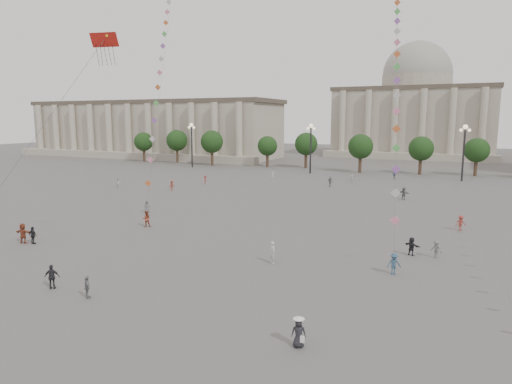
% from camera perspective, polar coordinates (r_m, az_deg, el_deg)
% --- Properties ---
extents(ground, '(360.00, 360.00, 0.00)m').
position_cam_1_polar(ground, '(30.80, -7.14, -13.37)').
color(ground, '#4F4D4A').
rests_on(ground, ground).
extents(hall_west, '(84.00, 26.22, 17.20)m').
position_cam_1_polar(hall_west, '(148.52, -12.91, 7.67)').
color(hall_west, '#A59D8A').
rests_on(hall_west, ground).
extents(hall_central, '(48.30, 34.30, 35.50)m').
position_cam_1_polar(hall_central, '(154.10, 19.21, 9.60)').
color(hall_central, '#A59D8A').
rests_on(hall_central, ground).
extents(tree_row, '(137.12, 5.12, 8.00)m').
position_cam_1_polar(tree_row, '(103.42, 16.19, 5.29)').
color(tree_row, '#3B2A1D').
rests_on(tree_row, ground).
extents(lamp_post_far_west, '(2.00, 0.90, 10.65)m').
position_cam_1_polar(lamp_post_far_west, '(111.76, -8.05, 6.83)').
color(lamp_post_far_west, '#262628').
rests_on(lamp_post_far_west, ground).
extents(lamp_post_mid_west, '(2.00, 0.90, 10.65)m').
position_cam_1_polar(lamp_post_mid_west, '(98.91, 6.86, 6.56)').
color(lamp_post_mid_west, '#262628').
rests_on(lamp_post_mid_west, ground).
extents(lamp_post_mid_east, '(2.00, 0.90, 10.65)m').
position_cam_1_polar(lamp_post_mid_east, '(94.22, 24.60, 5.67)').
color(lamp_post_mid_east, '#262628').
rests_on(lamp_post_mid_east, ground).
extents(person_crowd_0, '(1.00, 0.80, 1.59)m').
position_cam_1_polar(person_crowd_0, '(93.56, 16.91, 2.05)').
color(person_crowd_0, '#3A5A83').
rests_on(person_crowd_0, ground).
extents(person_crowd_1, '(0.99, 0.92, 1.62)m').
position_cam_1_polar(person_crowd_1, '(82.22, -16.85, 1.13)').
color(person_crowd_1, silver).
rests_on(person_crowd_1, ground).
extents(person_crowd_2, '(0.87, 1.20, 1.68)m').
position_cam_1_polar(person_crowd_2, '(76.22, -10.47, 0.78)').
color(person_crowd_2, brown).
rests_on(person_crowd_2, ground).
extents(person_crowd_3, '(1.55, 1.14, 1.62)m').
position_cam_1_polar(person_crowd_3, '(42.03, 18.86, -6.44)').
color(person_crowd_3, black).
rests_on(person_crowd_3, ground).
extents(person_crowd_4, '(1.27, 1.28, 1.47)m').
position_cam_1_polar(person_crowd_4, '(86.33, 11.90, 1.64)').
color(person_crowd_4, silver).
rests_on(person_crowd_4, ground).
extents(person_crowd_6, '(1.16, 0.92, 1.56)m').
position_cam_1_polar(person_crowd_6, '(42.01, 21.59, -6.65)').
color(person_crowd_6, slate).
rests_on(person_crowd_6, ground).
extents(person_crowd_8, '(1.22, 1.03, 1.64)m').
position_cam_1_polar(person_crowd_8, '(53.06, 24.21, -3.55)').
color(person_crowd_8, maroon).
rests_on(person_crowd_8, ground).
extents(person_crowd_10, '(0.72, 0.78, 1.79)m').
position_cam_1_polar(person_crowd_10, '(86.53, 2.13, 1.96)').
color(person_crowd_10, beige).
rests_on(person_crowd_10, ground).
extents(person_crowd_12, '(1.74, 1.36, 1.85)m').
position_cam_1_polar(person_crowd_12, '(70.19, 17.99, -0.16)').
color(person_crowd_12, slate).
rests_on(person_crowd_12, ground).
extents(person_crowd_13, '(0.74, 0.81, 1.86)m').
position_cam_1_polar(person_crowd_13, '(37.67, 2.14, -7.56)').
color(person_crowd_13, '#B7B6B2').
rests_on(person_crowd_13, ground).
extents(person_crowd_16, '(1.08, 0.60, 1.74)m').
position_cam_1_polar(person_crowd_16, '(80.58, 9.24, 1.29)').
color(person_crowd_16, slate).
rests_on(person_crowd_16, ground).
extents(person_crowd_17, '(0.88, 1.14, 1.55)m').
position_cam_1_polar(person_crowd_17, '(83.09, -6.35, 1.52)').
color(person_crowd_17, maroon).
rests_on(person_crowd_17, ground).
extents(person_crowd_21, '(0.88, 0.90, 1.56)m').
position_cam_1_polar(person_crowd_21, '(59.05, -13.48, -1.80)').
color(person_crowd_21, '#5D5D61').
rests_on(person_crowd_21, ground).
extents(tourist_1, '(1.00, 0.46, 1.67)m').
position_cam_1_polar(tourist_1, '(48.18, -26.11, -4.89)').
color(tourist_1, black).
rests_on(tourist_1, ground).
extents(tourist_2, '(1.87, 0.90, 1.93)m').
position_cam_1_polar(tourist_2, '(48.88, -27.11, -4.62)').
color(tourist_2, brown).
rests_on(tourist_2, ground).
extents(tourist_3, '(0.95, 0.79, 1.52)m').
position_cam_1_polar(tourist_3, '(32.66, -20.35, -11.12)').
color(tourist_3, slate).
rests_on(tourist_3, ground).
extents(tourist_4, '(1.09, 0.88, 1.74)m').
position_cam_1_polar(tourist_4, '(35.27, -24.14, -9.66)').
color(tourist_4, '#222328').
rests_on(tourist_4, ground).
extents(kite_flyer_0, '(1.11, 1.10, 1.81)m').
position_cam_1_polar(kite_flyer_0, '(51.51, -13.54, -3.26)').
color(kite_flyer_0, brown).
rests_on(kite_flyer_0, ground).
extents(kite_flyer_1, '(1.26, 1.09, 1.69)m').
position_cam_1_polar(kite_flyer_1, '(36.61, 16.87, -8.59)').
color(kite_flyer_1, '#2D4C67').
rests_on(kite_flyer_1, ground).
extents(hat_person, '(0.88, 0.70, 1.69)m').
position_cam_1_polar(hat_person, '(24.80, 5.36, -17.03)').
color(hat_person, black).
rests_on(hat_person, ground).
extents(dragon_kite, '(4.92, 4.90, 19.83)m').
position_cam_1_polar(dragon_kite, '(38.24, -18.57, 16.34)').
color(dragon_kite, '#AF1912').
rests_on(dragon_kite, ground).
extents(kite_train_west, '(17.22, 32.55, 57.22)m').
position_cam_1_polar(kite_train_west, '(71.17, -11.11, 20.05)').
color(kite_train_west, '#3F3F3F').
rests_on(kite_train_west, ground).
extents(kite_train_mid, '(8.64, 46.35, 64.67)m').
position_cam_1_polar(kite_train_mid, '(61.36, 17.22, 21.48)').
color(kite_train_mid, '#3F3F3F').
rests_on(kite_train_mid, ground).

